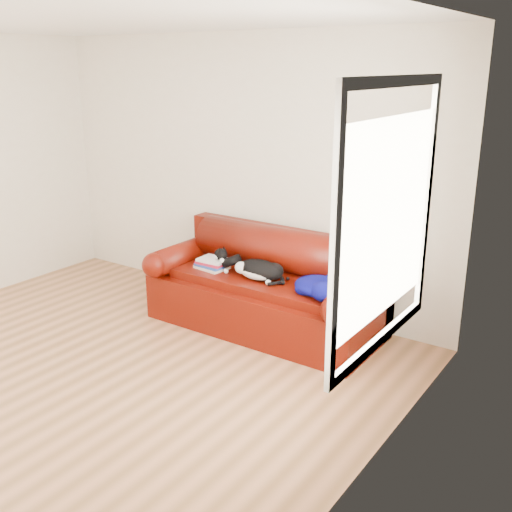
{
  "coord_description": "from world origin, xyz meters",
  "views": [
    {
      "loc": [
        3.43,
        -2.7,
        2.3
      ],
      "look_at": [
        0.64,
        1.35,
        0.72
      ],
      "focal_mm": 42.0,
      "sensor_mm": 36.0,
      "label": 1
    }
  ],
  "objects_px": {
    "sofa_base": "(265,303)",
    "blanket": "(320,286)",
    "book_stack": "(213,264)",
    "cat": "(259,270)"
  },
  "relations": [
    {
      "from": "blanket",
      "to": "cat",
      "type": "bearing_deg",
      "value": -179.39
    },
    {
      "from": "sofa_base",
      "to": "blanket",
      "type": "relative_size",
      "value": 3.85
    },
    {
      "from": "cat",
      "to": "blanket",
      "type": "bearing_deg",
      "value": -10.54
    },
    {
      "from": "book_stack",
      "to": "blanket",
      "type": "bearing_deg",
      "value": 0.31
    },
    {
      "from": "book_stack",
      "to": "sofa_base",
      "type": "bearing_deg",
      "value": 12.55
    },
    {
      "from": "book_stack",
      "to": "cat",
      "type": "xyz_separation_m",
      "value": [
        0.51,
        -0.0,
        0.04
      ]
    },
    {
      "from": "book_stack",
      "to": "cat",
      "type": "bearing_deg",
      "value": -0.04
    },
    {
      "from": "sofa_base",
      "to": "book_stack",
      "type": "bearing_deg",
      "value": -167.45
    },
    {
      "from": "book_stack",
      "to": "blanket",
      "type": "xyz_separation_m",
      "value": [
        1.12,
        0.01,
        0.02
      ]
    },
    {
      "from": "sofa_base",
      "to": "book_stack",
      "type": "xyz_separation_m",
      "value": [
        -0.51,
        -0.11,
        0.31
      ]
    }
  ]
}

